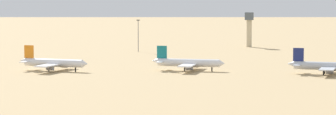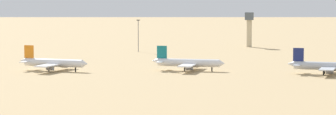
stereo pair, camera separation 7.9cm
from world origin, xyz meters
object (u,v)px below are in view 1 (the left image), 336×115
parked_jet_navy_3 (326,66)px  light_pole_west (138,33)px  parked_jet_teal_2 (188,63)px  parked_jet_orange_1 (53,63)px  control_tower (249,26)px

parked_jet_navy_3 → light_pole_west: 145.97m
parked_jet_navy_3 → parked_jet_teal_2: bearing=-178.2°
parked_jet_navy_3 → parked_jet_orange_1: bearing=-170.3°
parked_jet_navy_3 → control_tower: 159.01m
parked_jet_orange_1 → parked_jet_navy_3: bearing=12.8°
parked_jet_orange_1 → light_pole_west: size_ratio=1.82×
parked_jet_teal_2 → light_pole_west: bearing=116.3°
control_tower → parked_jet_orange_1: bearing=-116.3°
parked_jet_teal_2 → control_tower: (20.37, 147.09, 9.11)m
parked_jet_teal_2 → control_tower: bearing=87.3°
parked_jet_navy_3 → light_pole_west: (-97.02, 108.85, 6.64)m
parked_jet_teal_2 → control_tower: size_ratio=1.53×
parked_jet_orange_1 → parked_jet_teal_2: size_ratio=1.01×
light_pole_west → parked_jet_navy_3: bearing=-48.3°
control_tower → light_pole_west: bearing=-142.7°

